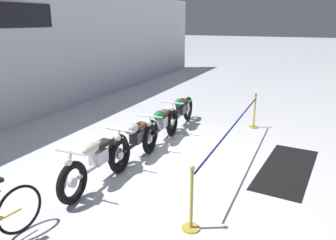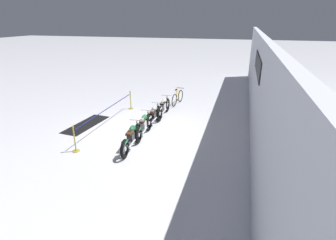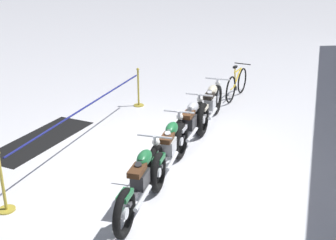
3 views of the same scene
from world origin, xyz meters
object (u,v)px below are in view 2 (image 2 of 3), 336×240
Objects in this scene: motorcycle_green_3 at (131,137)px; stanchion_far_left at (118,106)px; motorcycle_green_2 at (144,125)px; floor_banner at (86,124)px; stanchion_mid_left at (75,143)px; motorcycle_cream_0 at (163,108)px; bicycle at (178,98)px; motorcycle_silver_1 at (154,116)px.

stanchion_far_left is at bearing -146.21° from motorcycle_green_3.
floor_banner is (-0.38, -3.16, -0.45)m from motorcycle_green_2.
floor_banner is (-2.56, -1.16, -0.35)m from stanchion_mid_left.
bicycle is (-2.23, 0.22, -0.07)m from motorcycle_cream_0.
motorcycle_cream_0 is 2.15× the size of stanchion_mid_left.
motorcycle_silver_1 is at bearing 79.10° from stanchion_far_left.
bicycle is 3.95m from stanchion_far_left.
stanchion_far_left is at bearing -100.90° from motorcycle_silver_1.
motorcycle_green_3 reaches higher than motorcycle_green_2.
floor_banner is at bearing -38.56° from bicycle.
motorcycle_silver_1 reaches higher than floor_banner.
bicycle reaches higher than motorcycle_silver_1.
stanchion_far_left and stanchion_mid_left have the same top height.
motorcycle_green_3 is at bearing -3.38° from bicycle.
stanchion_mid_left is at bearing -18.71° from bicycle.
motorcycle_cream_0 is 3.99m from floor_banner.
motorcycle_silver_1 is at bearing 110.73° from floor_banner.
bicycle is 0.32× the size of stanchion_far_left.
stanchion_mid_left is (3.83, 0.00, -0.30)m from stanchion_far_left.
floor_banner is at bearing -155.68° from stanchion_mid_left.
motorcycle_cream_0 is at bearing -5.55° from bicycle.
stanchion_far_left is at bearing 143.01° from floor_banner.
stanchion_far_left reaches higher than motorcycle_green_2.
stanchion_far_left is (3.16, -2.36, 0.26)m from bicycle.
motorcycle_green_3 is 1.31× the size of bicycle.
motorcycle_green_3 is (3.92, -0.15, 0.00)m from motorcycle_cream_0.
motorcycle_green_3 is at bearing -0.90° from motorcycle_silver_1.
motorcycle_silver_1 is (1.32, -0.11, -0.01)m from motorcycle_cream_0.
motorcycle_green_2 is at bearing 137.40° from stanchion_mid_left.
motorcycle_cream_0 is at bearing 129.08° from floor_banner.
bicycle is at bearing 143.16° from stanchion_far_left.
motorcycle_green_2 is 2.60m from stanchion_far_left.
stanchion_far_left reaches higher than floor_banner.
stanchion_far_left is 2.02× the size of floor_banner.
bicycle is 5.67m from floor_banner.
motorcycle_cream_0 is 0.42× the size of stanchion_far_left.
motorcycle_cream_0 is 1.29× the size of bicycle.
floor_banner is at bearing -118.67° from motorcycle_green_3.
bicycle is at bearing 175.73° from motorcycle_green_2.
stanchion_mid_left reaches higher than motorcycle_green_3.
bicycle is at bearing 176.62° from motorcycle_green_3.
stanchion_far_left is 1.84m from floor_banner.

